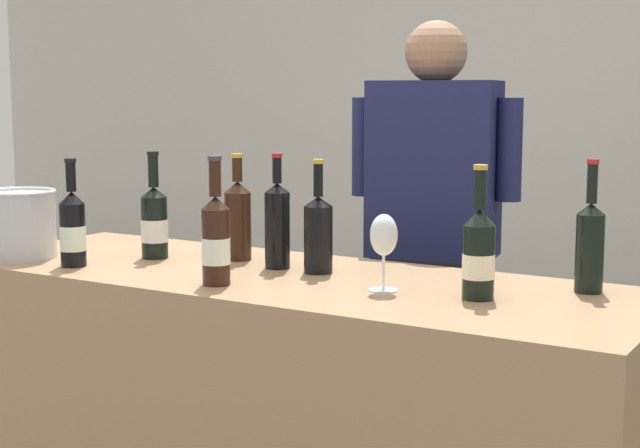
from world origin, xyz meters
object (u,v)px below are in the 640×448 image
object	(u,v)px
wine_bottle_3	(73,228)
wine_bottle_4	(277,223)
wine_bottle_5	(590,244)
wine_bottle_6	(154,222)
wine_bottle_1	(238,218)
ice_bucket	(20,223)
wine_bottle_7	(318,232)
wine_glass	(384,238)
wine_bottle_0	(216,239)
wine_bottle_2	(479,253)
person_server	(433,278)

from	to	relation	value
wine_bottle_3	wine_bottle_4	size ratio (longest dim) A/B	0.95
wine_bottle_5	wine_bottle_6	size ratio (longest dim) A/B	1.04
wine_bottle_1	wine_bottle_4	xyz separation A→B (m)	(0.18, -0.05, 0.00)
wine_bottle_3	wine_bottle_5	bearing A→B (deg)	16.43
wine_bottle_4	ice_bucket	bearing A→B (deg)	-161.21
wine_bottle_1	wine_bottle_7	bearing A→B (deg)	-9.95
wine_bottle_3	wine_glass	xyz separation A→B (m)	(0.93, 0.15, 0.02)
wine_bottle_4	wine_bottle_5	world-z (taller)	wine_bottle_5
wine_bottle_0	wine_bottle_7	world-z (taller)	wine_bottle_0
wine_bottle_4	wine_bottle_5	size ratio (longest dim) A/B	0.98
wine_bottle_1	wine_bottle_2	world-z (taller)	wine_bottle_2
wine_bottle_2	person_server	bearing A→B (deg)	121.88
wine_bottle_7	ice_bucket	xyz separation A→B (m)	(-0.90, -0.26, -0.01)
wine_bottle_4	wine_bottle_2	bearing A→B (deg)	-8.14
wine_bottle_4	ice_bucket	world-z (taller)	wine_bottle_4
wine_bottle_3	wine_bottle_5	distance (m)	1.44
wine_bottle_0	ice_bucket	size ratio (longest dim) A/B	1.52
wine_bottle_2	person_server	world-z (taller)	person_server
wine_bottle_0	wine_bottle_4	size ratio (longest dim) A/B	1.02
wine_bottle_4	ice_bucket	size ratio (longest dim) A/B	1.48
wine_bottle_0	wine_bottle_7	distance (m)	0.31
wine_bottle_1	wine_bottle_7	size ratio (longest dim) A/B	1.01
wine_bottle_0	wine_bottle_1	world-z (taller)	wine_bottle_0
wine_bottle_5	ice_bucket	distance (m)	1.67
wine_bottle_3	person_server	world-z (taller)	person_server
wine_bottle_2	wine_bottle_3	distance (m)	1.19
wine_bottle_7	wine_glass	xyz separation A→B (m)	(0.27, -0.13, 0.02)
wine_bottle_1	wine_bottle_7	distance (m)	0.32
wine_bottle_3	person_server	xyz separation A→B (m)	(0.73, 0.90, -0.22)
wine_glass	ice_bucket	size ratio (longest dim) A/B	0.89
person_server	wine_glass	bearing A→B (deg)	-74.88
wine_bottle_2	wine_bottle_4	size ratio (longest dim) A/B	1.00
wine_bottle_6	ice_bucket	bearing A→B (deg)	-149.59
wine_bottle_6	wine_glass	size ratio (longest dim) A/B	1.65
wine_bottle_3	wine_bottle_7	bearing A→B (deg)	22.93
wine_bottle_0	wine_bottle_5	size ratio (longest dim) A/B	1.00
wine_bottle_4	person_server	bearing A→B (deg)	71.57
wine_bottle_2	ice_bucket	bearing A→B (deg)	-173.23
wine_glass	wine_bottle_2	bearing A→B (deg)	8.25
wine_bottle_5	wine_bottle_7	size ratio (longest dim) A/B	1.06
wine_bottle_5	wine_bottle_7	world-z (taller)	wine_bottle_5
wine_bottle_6	wine_glass	bearing A→B (deg)	-5.20
wine_bottle_4	wine_bottle_5	distance (m)	0.87
wine_bottle_2	wine_glass	distance (m)	0.24
ice_bucket	wine_bottle_3	bearing A→B (deg)	-4.90
wine_bottle_0	wine_bottle_4	distance (m)	0.28
wine_bottle_6	ice_bucket	xyz separation A→B (m)	(-0.35, -0.21, -0.01)
wine_bottle_3	wine_bottle_6	size ratio (longest dim) A/B	0.96
wine_bottle_5	wine_bottle_1	bearing A→B (deg)	-176.01
wine_bottle_4	wine_bottle_6	size ratio (longest dim) A/B	1.02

